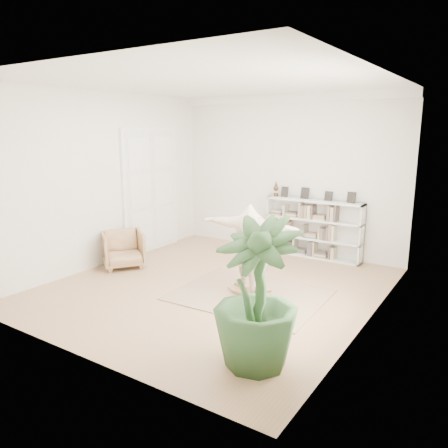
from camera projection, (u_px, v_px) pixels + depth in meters
name	position (u px, v px, depth m)	size (l,w,h in m)	color
floor	(215.00, 287.00, 8.01)	(6.00, 6.00, 0.00)	#9F7652
room_shell	(289.00, 98.00, 9.66)	(6.00, 6.00, 6.00)	silver
doors	(151.00, 191.00, 10.22)	(0.09, 1.78, 2.92)	white
bookshelf	(313.00, 229.00, 9.78)	(2.20, 0.35, 1.64)	silver
armchair	(123.00, 249.00, 9.12)	(0.81, 0.83, 0.76)	tan
rug	(250.00, 295.00, 7.61)	(2.50, 2.00, 0.02)	tan
rocker_board	(250.00, 291.00, 7.60)	(0.51, 0.32, 0.11)	brown
person	(250.00, 246.00, 7.42)	(1.87, 0.51, 1.52)	#C9AD97
houseplant	(256.00, 294.00, 5.18)	(1.03, 1.03, 1.84)	#2A4C26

